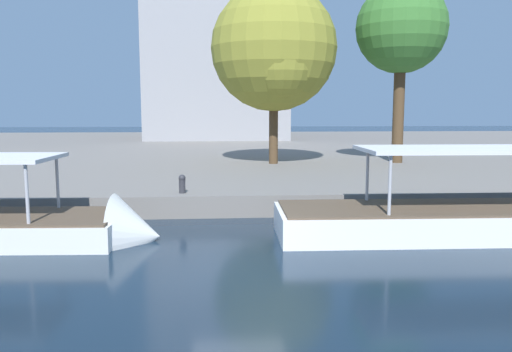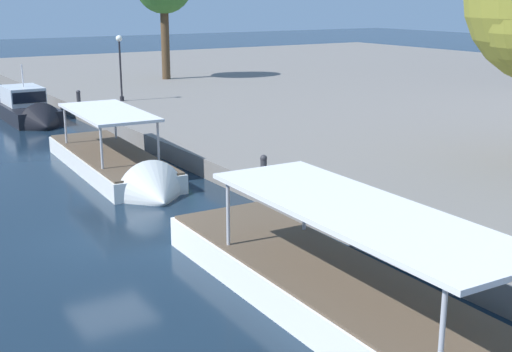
% 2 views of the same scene
% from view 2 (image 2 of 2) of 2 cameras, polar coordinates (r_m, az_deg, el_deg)
% --- Properties ---
extents(ground_plane, '(220.00, 220.00, 0.00)m').
position_cam_2_polar(ground_plane, '(21.78, -12.29, -5.39)').
color(ground_plane, '#142333').
extents(motor_yacht_0, '(7.96, 2.62, 4.40)m').
position_cam_2_polar(motor_yacht_0, '(43.95, -18.46, 5.00)').
color(motor_yacht_0, black).
rests_on(motor_yacht_0, ground_plane).
extents(tour_boat_1, '(11.46, 3.46, 3.82)m').
position_cam_2_polar(tour_boat_1, '(29.50, -11.42, 0.54)').
color(tour_boat_1, silver).
rests_on(tour_boat_1, ground_plane).
extents(tour_boat_2, '(15.22, 3.43, 4.05)m').
position_cam_2_polar(tour_boat_2, '(15.56, 10.59, -12.55)').
color(tour_boat_2, white).
rests_on(tour_boat_2, ground_plane).
extents(mooring_bollard_0, '(0.28, 0.28, 0.85)m').
position_cam_2_polar(mooring_bollard_0, '(44.80, -14.64, 6.47)').
color(mooring_bollard_0, '#2D2D33').
rests_on(mooring_bollard_0, dock_promenade).
extents(mooring_bollard_1, '(0.27, 0.27, 0.72)m').
position_cam_2_polar(mooring_bollard_1, '(26.02, 0.64, 1.07)').
color(mooring_bollard_1, '#2D2D33').
rests_on(mooring_bollard_1, dock_promenade).
extents(lamp_post, '(0.40, 0.40, 4.19)m').
position_cam_2_polar(lamp_post, '(45.03, -11.30, 9.43)').
color(lamp_post, black).
rests_on(lamp_post, dock_promenade).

